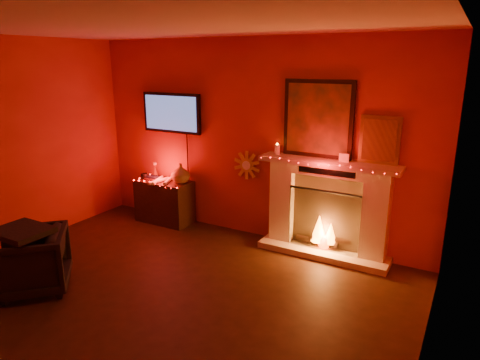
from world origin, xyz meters
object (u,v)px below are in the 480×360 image
object	(u,v)px
tv	(172,113)
console_table	(166,198)
fireplace	(327,199)
sunburst_clock	(247,165)
armchair	(31,261)

from	to	relation	value
tv	console_table	bearing A→B (deg)	-100.43
tv	fireplace	bearing A→B (deg)	-1.50
fireplace	sunburst_clock	distance (m)	1.23
tv	armchair	distance (m)	2.83
fireplace	sunburst_clock	size ratio (longest dim) A/B	5.45
fireplace	sunburst_clock	xyz separation A→B (m)	(-1.19, 0.09, 0.28)
tv	armchair	world-z (taller)	tv
sunburst_clock	console_table	world-z (taller)	sunburst_clock
tv	sunburst_clock	distance (m)	1.41
fireplace	tv	world-z (taller)	fireplace
sunburst_clock	armchair	distance (m)	2.90
sunburst_clock	armchair	bearing A→B (deg)	-116.21
armchair	fireplace	bearing A→B (deg)	90.33
tv	sunburst_clock	xyz separation A→B (m)	(1.25, 0.03, -0.65)
sunburst_clock	armchair	xyz separation A→B (m)	(-1.24, -2.53, -0.67)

